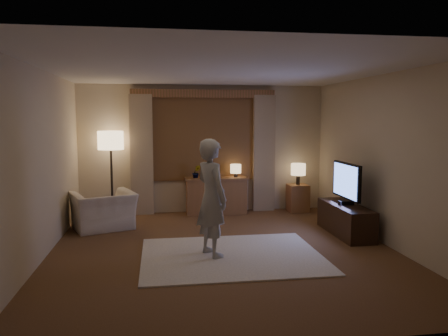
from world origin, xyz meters
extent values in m
cube|color=brown|center=(0.00, 0.00, -0.01)|extent=(5.00, 5.50, 0.02)
cube|color=silver|center=(0.00, 0.00, 2.61)|extent=(5.00, 5.50, 0.02)
cube|color=beige|center=(0.00, 2.76, 1.30)|extent=(5.00, 0.02, 2.60)
cube|color=beige|center=(0.00, -2.76, 1.30)|extent=(5.00, 0.02, 2.60)
cube|color=beige|center=(-2.51, 0.00, 1.30)|extent=(0.02, 5.50, 2.60)
cube|color=beige|center=(2.51, 0.00, 1.30)|extent=(0.02, 5.50, 2.60)
cube|color=black|center=(0.00, 2.73, 1.55)|extent=(2.00, 0.01, 1.70)
cube|color=brown|center=(0.00, 2.72, 1.55)|extent=(2.08, 0.04, 1.78)
cube|color=tan|center=(-1.25, 2.65, 1.20)|extent=(0.45, 0.12, 2.40)
cube|color=tan|center=(1.25, 2.65, 1.20)|extent=(0.45, 0.12, 2.40)
cube|color=brown|center=(0.00, 2.67, 2.42)|extent=(2.90, 0.14, 0.16)
cube|color=white|center=(0.08, -0.29, 0.01)|extent=(2.50, 2.00, 0.02)
cube|color=brown|center=(0.23, 2.50, 0.35)|extent=(1.20, 0.40, 0.70)
cube|color=brown|center=(0.23, 2.50, 0.80)|extent=(0.16, 0.02, 0.20)
imported|color=#999999|center=(-0.17, 2.50, 0.85)|extent=(0.17, 0.13, 0.30)
cylinder|color=black|center=(0.63, 2.50, 0.76)|extent=(0.08, 0.08, 0.12)
cylinder|color=#FFD399|center=(0.63, 2.50, 0.91)|extent=(0.22, 0.22, 0.18)
cylinder|color=black|center=(-1.83, 2.50, 0.02)|extent=(0.36, 0.36, 0.03)
cylinder|color=black|center=(-1.83, 2.50, 0.67)|extent=(0.04, 0.04, 1.34)
cylinder|color=#FFD399|center=(-1.83, 2.50, 1.51)|extent=(0.49, 0.49, 0.36)
imported|color=beige|center=(-1.88, 1.54, 0.33)|extent=(1.25, 1.18, 0.65)
cube|color=brown|center=(1.93, 2.45, 0.28)|extent=(0.40, 0.40, 0.56)
cylinder|color=black|center=(1.93, 2.45, 0.66)|extent=(0.08, 0.08, 0.20)
cylinder|color=#FFD399|center=(1.93, 2.45, 0.88)|extent=(0.30, 0.30, 0.24)
cube|color=black|center=(2.15, 0.59, 0.25)|extent=(0.45, 1.40, 0.50)
cube|color=black|center=(2.15, 0.59, 0.53)|extent=(0.24, 0.11, 0.06)
cube|color=black|center=(2.15, 0.59, 0.90)|extent=(0.05, 0.97, 0.59)
cube|color=#567DEB|center=(2.12, 0.59, 0.90)|extent=(0.00, 0.90, 0.53)
imported|color=#B3AFA6|center=(-0.20, -0.24, 0.84)|extent=(0.60, 0.70, 1.63)
camera|label=1|loc=(-0.92, -6.16, 1.93)|focal=35.00mm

